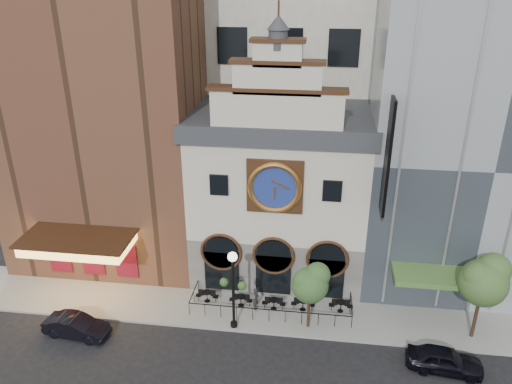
{
  "coord_description": "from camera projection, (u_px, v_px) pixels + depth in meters",
  "views": [
    {
      "loc": [
        2.6,
        -24.83,
        21.22
      ],
      "look_at": [
        -1.48,
        6.0,
        7.15
      ],
      "focal_mm": 35.0,
      "sensor_mm": 36.0,
      "label": 1
    }
  ],
  "objects": [
    {
      "name": "lamppost",
      "position": [
        233.0,
        282.0,
        30.64
      ],
      "size": [
        1.74,
        0.8,
        5.5
      ],
      "rotation": [
        0.0,
        0.0,
        -0.2
      ],
      "color": "black",
      "rests_on": "sidewalk"
    },
    {
      "name": "bistro_4",
      "position": [
        341.0,
        306.0,
        33.24
      ],
      "size": [
        1.58,
        0.68,
        0.9
      ],
      "color": "black",
      "rests_on": "sidewalk"
    },
    {
      "name": "sidewalk",
      "position": [
        271.0,
        309.0,
        33.71
      ],
      "size": [
        44.0,
        5.0,
        0.15
      ],
      "primitive_type": "cube",
      "color": "gray",
      "rests_on": "ground"
    },
    {
      "name": "bistro_3",
      "position": [
        303.0,
        304.0,
        33.39
      ],
      "size": [
        1.58,
        0.68,
        0.9
      ],
      "color": "black",
      "rests_on": "sidewalk"
    },
    {
      "name": "ground",
      "position": [
        267.0,
        335.0,
        31.48
      ],
      "size": [
        120.0,
        120.0,
        0.0
      ],
      "primitive_type": "plane",
      "color": "black",
      "rests_on": "ground"
    },
    {
      "name": "car_right",
      "position": [
        445.0,
        360.0,
        28.47
      ],
      "size": [
        4.43,
        2.2,
        1.45
      ],
      "primitive_type": "imported",
      "rotation": [
        0.0,
        0.0,
        1.45
      ],
      "color": "black",
      "rests_on": "ground"
    },
    {
      "name": "theater_building",
      "position": [
        109.0,
        95.0,
        36.84
      ],
      "size": [
        14.0,
        15.6,
        25.0
      ],
      "color": "brown",
      "rests_on": "ground"
    },
    {
      "name": "cafe_railing",
      "position": [
        271.0,
        303.0,
        33.49
      ],
      "size": [
        10.6,
        2.6,
        0.9
      ],
      "primitive_type": null,
      "color": "black",
      "rests_on": "sidewalk"
    },
    {
      "name": "bistro_2",
      "position": [
        274.0,
        303.0,
        33.46
      ],
      "size": [
        1.58,
        0.68,
        0.9
      ],
      "color": "black",
      "rests_on": "sidewalk"
    },
    {
      "name": "bistro_1",
      "position": [
        241.0,
        300.0,
        33.8
      ],
      "size": [
        1.58,
        0.68,
        0.9
      ],
      "color": "black",
      "rests_on": "sidewalk"
    },
    {
      "name": "tree_right",
      "position": [
        485.0,
        279.0,
        29.47
      ],
      "size": [
        2.99,
        2.88,
        5.76
      ],
      "color": "#382619",
      "rests_on": "sidewalk"
    },
    {
      "name": "pedestrian",
      "position": [
        256.0,
        299.0,
        33.34
      ],
      "size": [
        0.46,
        0.63,
        1.61
      ],
      "primitive_type": "imported",
      "rotation": [
        0.0,
        0.0,
        1.43
      ],
      "color": "black",
      "rests_on": "sidewalk"
    },
    {
      "name": "bistro_0",
      "position": [
        207.0,
        296.0,
        34.23
      ],
      "size": [
        1.58,
        0.68,
        0.9
      ],
      "color": "black",
      "rests_on": "sidewalk"
    },
    {
      "name": "clock_building",
      "position": [
        280.0,
        189.0,
        35.79
      ],
      "size": [
        12.6,
        8.78,
        18.65
      ],
      "color": "#605E5B",
      "rests_on": "ground"
    },
    {
      "name": "car_left",
      "position": [
        76.0,
        326.0,
        31.21
      ],
      "size": [
        4.3,
        1.94,
        1.37
      ],
      "primitive_type": "imported",
      "rotation": [
        0.0,
        0.0,
        1.45
      ],
      "color": "black",
      "rests_on": "ground"
    },
    {
      "name": "tree_left",
      "position": [
        311.0,
        282.0,
        30.67
      ],
      "size": [
        2.38,
        2.29,
        4.58
      ],
      "color": "#382619",
      "rests_on": "sidewalk"
    },
    {
      "name": "retail_building",
      "position": [
        469.0,
        141.0,
        34.77
      ],
      "size": [
        14.0,
        14.4,
        20.0
      ],
      "color": "gray",
      "rests_on": "ground"
    }
  ]
}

